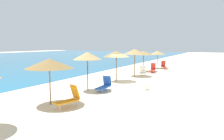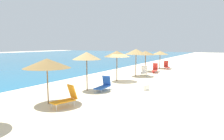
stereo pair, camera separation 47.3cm
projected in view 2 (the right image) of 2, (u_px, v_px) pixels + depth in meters
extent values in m
plane|color=beige|center=(128.00, 82.00, 19.46)|extent=(160.00, 160.00, 0.00)
cylinder|color=brown|center=(48.00, 85.00, 12.23)|extent=(0.07, 0.07, 2.20)
cone|color=olive|center=(47.00, 63.00, 12.09)|extent=(2.63, 2.63, 0.54)
cylinder|color=brown|center=(87.00, 74.00, 15.83)|extent=(0.08, 0.08, 2.43)
cone|color=tan|center=(87.00, 56.00, 15.68)|extent=(2.09, 2.09, 0.55)
cylinder|color=brown|center=(117.00, 68.00, 19.86)|extent=(0.08, 0.08, 2.40)
cone|color=olive|center=(117.00, 54.00, 19.70)|extent=(2.36, 2.36, 0.54)
cylinder|color=brown|center=(136.00, 65.00, 23.01)|extent=(0.09, 0.09, 2.47)
cone|color=#9E7F4C|center=(136.00, 52.00, 22.85)|extent=(2.37, 2.37, 0.57)
cylinder|color=brown|center=(145.00, 63.00, 27.13)|extent=(0.10, 0.10, 2.22)
cone|color=olive|center=(146.00, 53.00, 26.99)|extent=(2.38, 2.38, 0.49)
cylinder|color=brown|center=(160.00, 61.00, 30.38)|extent=(0.10, 0.10, 2.11)
cone|color=#9E7F4C|center=(160.00, 53.00, 30.25)|extent=(2.27, 2.27, 0.49)
cube|color=orange|center=(63.00, 101.00, 11.56)|extent=(1.39, 0.88, 0.07)
cube|color=orange|center=(72.00, 92.00, 11.94)|extent=(0.46, 0.63, 0.82)
cylinder|color=silver|center=(52.00, 106.00, 11.35)|extent=(0.04, 0.04, 0.33)
cylinder|color=silver|center=(56.00, 108.00, 11.02)|extent=(0.04, 0.04, 0.33)
cylinder|color=silver|center=(69.00, 102.00, 12.13)|extent=(0.04, 0.04, 0.33)
cylinder|color=silver|center=(74.00, 104.00, 11.80)|extent=(0.04, 0.04, 0.33)
cube|color=red|center=(167.00, 67.00, 29.62)|extent=(1.55, 1.17, 0.07)
cube|color=red|center=(166.00, 64.00, 30.24)|extent=(0.47, 0.64, 0.82)
cylinder|color=silver|center=(166.00, 69.00, 29.05)|extent=(0.04, 0.04, 0.26)
cylinder|color=silver|center=(170.00, 69.00, 29.02)|extent=(0.04, 0.04, 0.26)
cylinder|color=silver|center=(164.00, 68.00, 30.25)|extent=(0.04, 0.04, 0.26)
cylinder|color=silver|center=(168.00, 68.00, 30.22)|extent=(0.04, 0.04, 0.26)
cube|color=red|center=(155.00, 70.00, 25.77)|extent=(1.59, 0.91, 0.07)
cube|color=red|center=(155.00, 66.00, 26.41)|extent=(0.35, 0.61, 0.81)
cylinder|color=silver|center=(152.00, 72.00, 25.25)|extent=(0.04, 0.04, 0.27)
cylinder|color=silver|center=(156.00, 73.00, 25.12)|extent=(0.04, 0.04, 0.27)
cylinder|color=silver|center=(153.00, 71.00, 26.47)|extent=(0.04, 0.04, 0.27)
cylinder|color=silver|center=(157.00, 71.00, 26.34)|extent=(0.04, 0.04, 0.27)
cube|color=white|center=(144.00, 73.00, 23.52)|extent=(1.72, 1.16, 0.07)
cube|color=white|center=(144.00, 69.00, 24.22)|extent=(0.41, 0.69, 0.72)
cylinder|color=silver|center=(141.00, 75.00, 22.93)|extent=(0.04, 0.04, 0.28)
cylinder|color=silver|center=(147.00, 75.00, 22.84)|extent=(0.04, 0.04, 0.28)
cylinder|color=silver|center=(142.00, 73.00, 24.25)|extent=(0.04, 0.04, 0.28)
cylinder|color=silver|center=(147.00, 74.00, 24.16)|extent=(0.04, 0.04, 0.28)
cube|color=blue|center=(102.00, 87.00, 15.74)|extent=(1.60, 0.75, 0.07)
cube|color=blue|center=(107.00, 81.00, 16.36)|extent=(0.30, 0.64, 0.76)
cylinder|color=silver|center=(94.00, 91.00, 15.27)|extent=(0.04, 0.04, 0.24)
cylinder|color=silver|center=(101.00, 92.00, 15.05)|extent=(0.04, 0.04, 0.24)
cylinder|color=silver|center=(103.00, 87.00, 16.46)|extent=(0.04, 0.04, 0.24)
cylinder|color=silver|center=(109.00, 88.00, 16.25)|extent=(0.04, 0.04, 0.24)
sphere|color=red|center=(153.00, 71.00, 25.97)|extent=(0.33, 0.33, 0.33)
cube|color=white|center=(145.00, 87.00, 16.07)|extent=(0.62, 0.62, 0.42)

